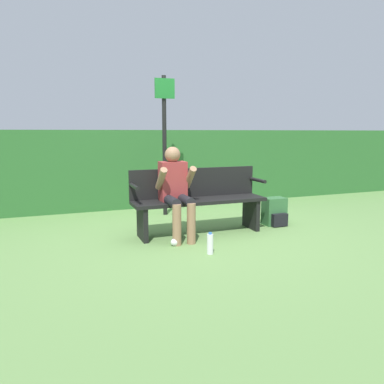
{
  "coord_description": "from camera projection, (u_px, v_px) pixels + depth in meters",
  "views": [
    {
      "loc": [
        -1.87,
        -4.64,
        1.38
      ],
      "look_at": [
        -0.15,
        -0.1,
        0.6
      ],
      "focal_mm": 35.0,
      "sensor_mm": 36.0,
      "label": 1
    }
  ],
  "objects": [
    {
      "name": "ground_plane",
      "position": [
        200.0,
        233.0,
        5.16
      ],
      "size": [
        40.0,
        40.0,
        0.0
      ],
      "primitive_type": "plane",
      "color": "#668E4C"
    },
    {
      "name": "hedge_back",
      "position": [
        157.0,
        168.0,
        7.04
      ],
      "size": [
        12.0,
        0.36,
        1.42
      ],
      "color": "#2D662D",
      "rests_on": "ground"
    },
    {
      "name": "park_bench",
      "position": [
        198.0,
        199.0,
        5.14
      ],
      "size": [
        1.84,
        0.45,
        0.89
      ],
      "color": "black",
      "rests_on": "ground"
    },
    {
      "name": "person_seated",
      "position": [
        176.0,
        188.0,
        4.85
      ],
      "size": [
        0.48,
        0.61,
        1.19
      ],
      "color": "#993333",
      "rests_on": "ground"
    },
    {
      "name": "backpack",
      "position": [
        275.0,
        212.0,
        5.62
      ],
      "size": [
        0.32,
        0.3,
        0.41
      ],
      "color": "#336638",
      "rests_on": "ground"
    },
    {
      "name": "water_bottle",
      "position": [
        210.0,
        244.0,
        4.27
      ],
      "size": [
        0.07,
        0.07,
        0.25
      ],
      "color": "white",
      "rests_on": "ground"
    },
    {
      "name": "signpost",
      "position": [
        165.0,
        137.0,
        6.13
      ],
      "size": [
        0.33,
        0.09,
        2.28
      ],
      "color": "black",
      "rests_on": "ground"
    },
    {
      "name": "litter_crumple",
      "position": [
        174.0,
        242.0,
        4.59
      ],
      "size": [
        0.09,
        0.09,
        0.09
      ],
      "color": "silver",
      "rests_on": "ground"
    }
  ]
}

